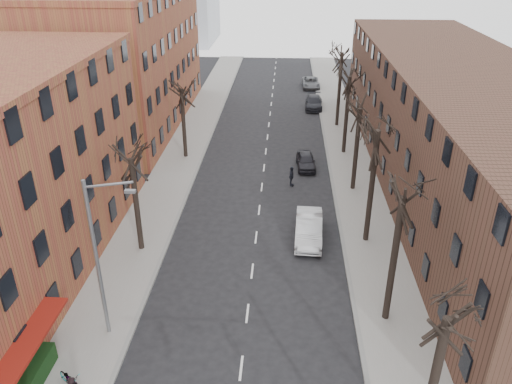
% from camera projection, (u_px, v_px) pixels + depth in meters
% --- Properties ---
extents(sidewalk_left, '(4.00, 90.00, 0.15)m').
position_uv_depth(sidewalk_left, '(184.00, 153.00, 48.75)').
color(sidewalk_left, gray).
rests_on(sidewalk_left, ground).
extents(sidewalk_right, '(4.00, 90.00, 0.15)m').
position_uv_depth(sidewalk_right, '(349.00, 156.00, 47.88)').
color(sidewalk_right, gray).
rests_on(sidewalk_right, ground).
extents(building_left_far, '(12.00, 28.00, 14.00)m').
position_uv_depth(building_left_far, '(122.00, 60.00, 54.07)').
color(building_left_far, brown).
rests_on(building_left_far, ground).
extents(building_right, '(12.00, 50.00, 10.00)m').
position_uv_depth(building_right, '(458.00, 127.00, 40.77)').
color(building_right, '#472B21').
rests_on(building_right, ground).
extents(tree_right_b, '(5.20, 5.20, 10.80)m').
position_uv_depth(tree_right_b, '(385.00, 319.00, 27.45)').
color(tree_right_b, black).
rests_on(tree_right_b, ground).
extents(tree_right_c, '(5.20, 5.20, 11.60)m').
position_uv_depth(tree_right_c, '(365.00, 241.00, 34.58)').
color(tree_right_c, black).
rests_on(tree_right_c, ground).
extents(tree_right_d, '(5.20, 5.20, 10.00)m').
position_uv_depth(tree_right_d, '(352.00, 189.00, 41.70)').
color(tree_right_d, black).
rests_on(tree_right_d, ground).
extents(tree_right_e, '(5.20, 5.20, 10.80)m').
position_uv_depth(tree_right_e, '(343.00, 153.00, 48.83)').
color(tree_right_e, black).
rests_on(tree_right_e, ground).
extents(tree_right_f, '(5.20, 5.20, 11.60)m').
position_uv_depth(tree_right_f, '(336.00, 126.00, 55.95)').
color(tree_right_f, black).
rests_on(tree_right_f, ground).
extents(tree_left_a, '(5.20, 5.20, 9.50)m').
position_uv_depth(tree_left_a, '(142.00, 249.00, 33.62)').
color(tree_left_a, black).
rests_on(tree_left_a, ground).
extents(tree_left_b, '(5.20, 5.20, 9.50)m').
position_uv_depth(tree_left_b, '(186.00, 157.00, 47.87)').
color(tree_left_b, black).
rests_on(tree_left_b, ground).
extents(streetlight, '(2.45, 0.22, 9.03)m').
position_uv_depth(streetlight, '(99.00, 254.00, 24.20)').
color(streetlight, slate).
rests_on(streetlight, ground).
extents(silver_sedan, '(2.02, 5.23, 1.70)m').
position_uv_depth(silver_sedan, '(309.00, 228.00, 34.44)').
color(silver_sedan, '#B8BBBF').
rests_on(silver_sedan, ground).
extents(parked_car_near, '(1.86, 4.10, 1.37)m').
position_uv_depth(parked_car_near, '(306.00, 161.00, 45.42)').
color(parked_car_near, black).
rests_on(parked_car_near, ground).
extents(parked_car_mid, '(2.22, 5.10, 1.46)m').
position_uv_depth(parked_car_mid, '(314.00, 102.00, 61.54)').
color(parked_car_mid, black).
rests_on(parked_car_mid, ground).
extents(parked_car_far, '(2.51, 5.10, 1.39)m').
position_uv_depth(parked_car_far, '(311.00, 83.00, 70.21)').
color(parked_car_far, '#5C5E63').
rests_on(parked_car_far, ground).
extents(pedestrian_crossing, '(0.56, 1.08, 1.76)m').
position_uv_depth(pedestrian_crossing, '(291.00, 176.00, 41.94)').
color(pedestrian_crossing, black).
rests_on(pedestrian_crossing, ground).
extents(bicycle, '(1.69, 1.41, 0.87)m').
position_uv_depth(bicycle, '(70.00, 379.00, 22.93)').
color(bicycle, gray).
rests_on(bicycle, sidewalk_left).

